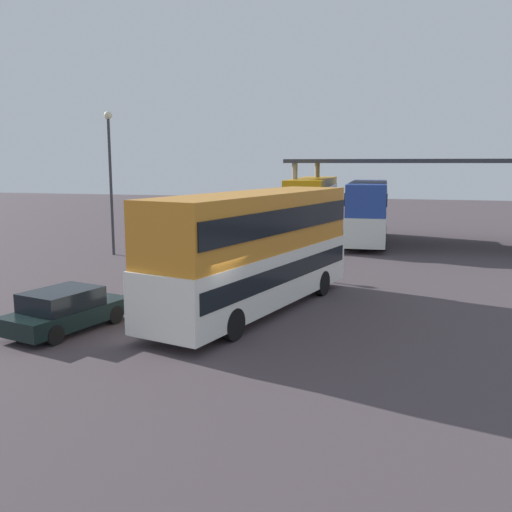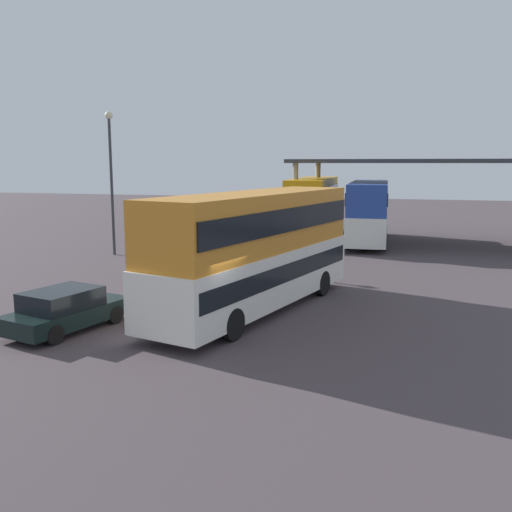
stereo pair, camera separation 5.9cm
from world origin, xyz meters
name	(u,v)px [view 1 (the left image)]	position (x,y,z in m)	size (l,w,h in m)	color
ground_plane	(203,338)	(0.00, 0.00, 0.00)	(140.00, 140.00, 0.00)	#483D42
double_decker_main	(256,247)	(0.73, 3.54, 2.33)	(5.22, 11.16, 4.26)	white
parked_hatchback	(66,310)	(-4.48, -0.42, 0.67)	(2.72, 4.39, 1.35)	black
double_decker_near_canopy	(312,206)	(-0.50, 23.36, 2.32)	(2.91, 11.08, 4.22)	white
double_decker_mid_row	(368,210)	(3.39, 22.31, 2.22)	(2.82, 10.69, 4.04)	white
depot_canopy	(451,164)	(8.50, 22.48, 5.19)	(20.92, 8.99, 5.52)	#33353A
lamppost_tall	(110,166)	(-10.52, 13.45, 5.09)	(0.44, 0.44, 8.14)	#33353A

